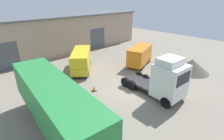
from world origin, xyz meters
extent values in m
plane|color=gray|center=(0.00, 0.00, 0.00)|extent=(60.00, 60.00, 0.00)
cube|color=tan|center=(0.00, 18.92, 2.89)|extent=(33.86, 9.83, 5.78)
cube|color=#565B60|center=(0.00, 18.92, 5.90)|extent=(34.36, 10.33, 0.25)
cube|color=#4C5156|center=(-7.45, 14.03, 1.80)|extent=(3.20, 0.08, 3.60)
cube|color=#4C5156|center=(7.45, 14.03, 1.80)|extent=(3.20, 0.08, 3.60)
cube|color=silver|center=(1.06, -3.83, 2.00)|extent=(2.63, 2.54, 2.97)
cube|color=silver|center=(1.08, -3.63, 3.76)|extent=(2.19, 1.80, 0.60)
cube|color=black|center=(1.00, -5.00, 2.59)|extent=(2.10, 0.20, 1.07)
cube|color=#232326|center=(1.24, -0.79, 0.63)|extent=(2.21, 3.81, 0.24)
cylinder|color=#B2B2B7|center=(2.20, -1.45, 0.46)|extent=(0.62, 1.13, 0.56)
cylinder|color=black|center=(2.13, -4.50, 0.51)|extent=(0.36, 1.04, 1.02)
cylinder|color=black|center=(-0.07, -4.37, 0.51)|extent=(0.36, 1.04, 1.02)
cylinder|color=black|center=(2.36, -0.40, 0.51)|extent=(0.36, 1.04, 1.02)
cylinder|color=black|center=(0.17, -0.28, 0.51)|extent=(0.36, 1.04, 1.02)
cylinder|color=black|center=(2.42, 0.50, 0.51)|extent=(0.36, 1.04, 1.02)
cylinder|color=black|center=(0.22, 0.62, 0.51)|extent=(0.36, 1.04, 1.02)
cube|color=#28843D|center=(-8.20, -0.76, 2.62)|extent=(3.54, 10.78, 2.54)
cube|color=#232326|center=(-8.20, -0.76, 1.23)|extent=(2.79, 10.71, 0.24)
cube|color=#232326|center=(-8.69, 2.40, 0.56)|extent=(0.18, 0.18, 1.11)
cube|color=#232326|center=(-7.10, 2.24, 0.56)|extent=(0.18, 0.18, 1.11)
cube|color=yellow|center=(-0.54, 7.53, 1.46)|extent=(5.21, 5.68, 2.20)
cube|color=yellow|center=(-2.15, 5.60, 0.81)|extent=(2.11, 1.97, 0.90)
cube|color=black|center=(-1.89, 5.91, 1.90)|extent=(1.34, 1.14, 0.79)
cylinder|color=black|center=(-1.21, 5.40, 0.36)|extent=(0.69, 0.74, 0.72)
cylinder|color=black|center=(-2.51, 6.49, 0.36)|extent=(0.69, 0.74, 0.72)
cylinder|color=black|center=(1.44, 8.57, 0.36)|extent=(0.69, 0.74, 0.72)
cylinder|color=black|center=(0.14, 9.66, 0.36)|extent=(0.69, 0.74, 0.72)
cube|color=orange|center=(6.26, 3.52, 1.47)|extent=(5.24, 3.52, 2.22)
cube|color=orange|center=(8.22, 4.22, 0.81)|extent=(1.52, 2.19, 0.90)
cube|color=black|center=(7.84, 4.09, 1.91)|extent=(0.64, 1.61, 0.80)
cylinder|color=black|center=(7.51, 4.87, 0.36)|extent=(0.78, 0.53, 0.72)
cylinder|color=black|center=(8.08, 3.27, 0.36)|extent=(0.78, 0.53, 0.72)
cylinder|color=black|center=(4.45, 3.77, 0.36)|extent=(0.78, 0.53, 0.72)
cylinder|color=black|center=(5.02, 2.17, 0.36)|extent=(0.78, 0.53, 0.72)
cone|color=#565147|center=(9.18, -2.41, 0.81)|extent=(4.32, 4.32, 1.61)
cube|color=black|center=(-2.78, 2.13, 0.02)|extent=(0.40, 0.40, 0.04)
cone|color=orange|center=(-2.78, 2.13, 0.28)|extent=(0.36, 0.36, 0.55)
camera|label=1|loc=(-12.08, -10.30, 8.83)|focal=28.00mm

